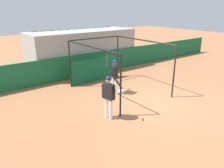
{
  "coord_description": "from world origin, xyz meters",
  "views": [
    {
      "loc": [
        -7.18,
        -5.98,
        4.08
      ],
      "look_at": [
        -1.84,
        1.09,
        0.94
      ],
      "focal_mm": 35.0,
      "sensor_mm": 36.0,
      "label": 1
    }
  ],
  "objects": [
    {
      "name": "ground_plane",
      "position": [
        0.0,
        0.0,
        0.0
      ],
      "size": [
        60.0,
        60.0,
        0.0
      ],
      "primitive_type": "plane",
      "color": "#9E6642"
    },
    {
      "name": "outfield_wall",
      "position": [
        0.0,
        5.47,
        0.69
      ],
      "size": [
        24.0,
        0.12,
        1.38
      ],
      "color": "#196038",
      "rests_on": "ground"
    },
    {
      "name": "bleacher_section",
      "position": [
        0.0,
        6.73,
        1.33
      ],
      "size": [
        7.05,
        2.4,
        2.66
      ],
      "color": "#9E9E99",
      "rests_on": "ground"
    },
    {
      "name": "batting_cage",
      "position": [
        -0.67,
        3.38,
        1.17
      ],
      "size": [
        3.25,
        4.25,
        2.49
      ],
      "color": "black",
      "rests_on": "ground"
    },
    {
      "name": "home_plate",
      "position": [
        -0.6,
        2.05,
        0.01
      ],
      "size": [
        0.44,
        0.44,
        0.02
      ],
      "color": "white",
      "rests_on": "ground"
    },
    {
      "name": "player_batter",
      "position": [
        -0.96,
        2.07,
        1.03
      ],
      "size": [
        0.6,
        0.98,
        1.88
      ],
      "rotation": [
        0.0,
        0.0,
        1.15
      ],
      "color": "white",
      "rests_on": "ground"
    },
    {
      "name": "player_waiting",
      "position": [
        -2.73,
        0.11,
        1.04
      ],
      "size": [
        0.52,
        0.73,
        1.97
      ],
      "rotation": [
        0.0,
        0.0,
        -1.35
      ],
      "color": "white",
      "rests_on": "ground"
    }
  ]
}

